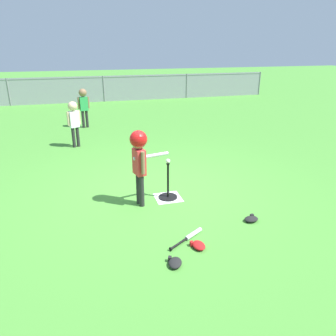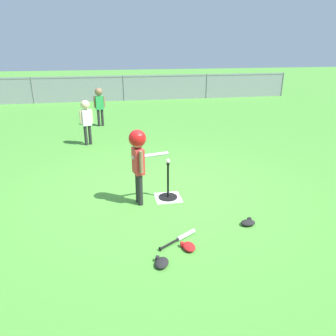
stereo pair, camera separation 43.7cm
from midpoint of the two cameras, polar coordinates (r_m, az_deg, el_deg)
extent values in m
plane|color=#478C33|center=(5.91, 0.82, -3.86)|extent=(60.00, 60.00, 0.00)
cube|color=white|center=(5.62, 2.24, -5.24)|extent=(0.44, 0.44, 0.01)
cylinder|color=black|center=(5.61, 2.24, -5.17)|extent=(0.32, 0.32, 0.03)
cylinder|color=black|center=(5.48, 2.28, -2.18)|extent=(0.04, 0.04, 0.61)
cylinder|color=black|center=(5.37, 2.33, 0.73)|extent=(0.06, 0.06, 0.02)
sphere|color=white|center=(5.36, 2.34, 1.20)|extent=(0.07, 0.07, 0.07)
cylinder|color=#262626|center=(5.37, -2.98, -3.40)|extent=(0.08, 0.08, 0.54)
cylinder|color=#262626|center=(5.27, -2.53, -3.90)|extent=(0.08, 0.08, 0.54)
cube|color=red|center=(5.14, -2.85, 1.21)|extent=(0.19, 0.26, 0.42)
cylinder|color=#8C6647|center=(5.26, -3.43, 2.02)|extent=(0.06, 0.06, 0.36)
cylinder|color=#8C6647|center=(5.00, -2.26, 1.00)|extent=(0.06, 0.06, 0.36)
sphere|color=#8C6647|center=(5.04, -2.92, 4.86)|extent=(0.24, 0.24, 0.24)
sphere|color=red|center=(5.03, -2.93, 5.19)|extent=(0.28, 0.28, 0.28)
cylinder|color=silver|center=(5.19, -0.69, 2.20)|extent=(0.60, 0.18, 0.06)
cylinder|color=#262626|center=(10.73, -10.32, 8.72)|extent=(0.08, 0.08, 0.54)
cylinder|color=#262626|center=(10.71, -10.95, 8.65)|extent=(0.08, 0.08, 0.54)
cube|color=green|center=(10.63, -10.81, 11.21)|extent=(0.26, 0.19, 0.42)
cylinder|color=#8C6647|center=(10.66, -10.02, 11.45)|extent=(0.06, 0.06, 0.36)
cylinder|color=#8C6647|center=(10.60, -11.63, 11.29)|extent=(0.06, 0.06, 0.36)
sphere|color=#8C6647|center=(10.58, -10.94, 13.03)|extent=(0.24, 0.24, 0.24)
cylinder|color=#262626|center=(8.73, -12.17, 5.72)|extent=(0.08, 0.08, 0.52)
cylinder|color=#262626|center=(8.69, -12.88, 5.59)|extent=(0.08, 0.08, 0.52)
cube|color=white|center=(8.60, -12.77, 8.62)|extent=(0.27, 0.22, 0.40)
cylinder|color=beige|center=(8.64, -11.88, 8.95)|extent=(0.06, 0.06, 0.35)
cylinder|color=beige|center=(8.55, -13.69, 8.67)|extent=(0.06, 0.06, 0.35)
sphere|color=beige|center=(8.54, -12.94, 10.77)|extent=(0.23, 0.23, 0.23)
cylinder|color=silver|center=(4.56, 6.00, -11.67)|extent=(0.30, 0.22, 0.06)
cylinder|color=black|center=(4.36, 3.17, -13.26)|extent=(0.28, 0.19, 0.03)
cylinder|color=black|center=(4.27, 1.63, -14.10)|extent=(0.04, 0.05, 0.05)
ellipsoid|color=black|center=(4.03, 2.14, -16.41)|extent=(0.23, 0.27, 0.07)
cube|color=black|center=(4.10, 1.28, -15.74)|extent=(0.06, 0.06, 0.06)
ellipsoid|color=black|center=(5.00, 16.36, -9.28)|extent=(0.24, 0.19, 0.07)
cube|color=black|center=(5.09, 16.52, -8.76)|extent=(0.05, 0.05, 0.06)
ellipsoid|color=#B21919|center=(4.33, 6.68, -13.65)|extent=(0.17, 0.23, 0.07)
cube|color=#B21919|center=(4.36, 5.47, -13.33)|extent=(0.04, 0.05, 0.06)
cylinder|color=slate|center=(15.77, -21.98, 12.54)|extent=(0.06, 0.06, 1.15)
cylinder|color=slate|center=(15.54, -6.98, 13.75)|extent=(0.06, 0.06, 1.15)
cylinder|color=slate|center=(16.32, 7.59, 14.06)|extent=(0.06, 0.06, 1.15)
cylinder|color=slate|center=(17.98, 20.15, 13.63)|extent=(0.06, 0.06, 1.15)
cube|color=gray|center=(15.49, -7.07, 15.65)|extent=(16.00, 0.03, 0.03)
cube|color=gray|center=(15.54, -6.98, 13.75)|extent=(16.00, 0.01, 1.15)
camera|label=1|loc=(0.22, -87.68, 0.89)|focal=34.66mm
camera|label=2|loc=(0.22, 92.32, -0.89)|focal=34.66mm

